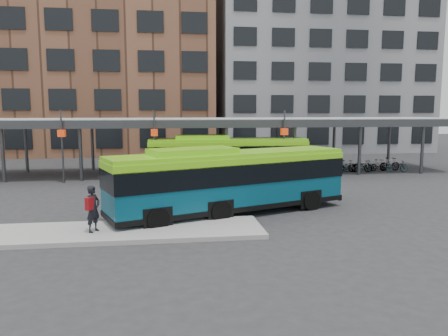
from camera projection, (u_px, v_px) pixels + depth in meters
ground at (215, 213)px, 20.65m from camera, size 120.00×120.00×0.00m
boarding_island at (84, 233)px, 16.95m from camera, size 14.00×3.00×0.18m
canopy at (195, 122)px, 32.75m from camera, size 40.00×6.53×4.80m
building_brick at (95, 54)px, 49.25m from camera, size 26.00×14.00×22.00m
building_grey at (316, 66)px, 52.87m from camera, size 24.00×14.00×20.00m
bus_front at (230, 179)px, 20.21m from camera, size 11.60×6.30×3.16m
bus_rear at (227, 156)px, 30.81m from camera, size 11.11×2.53×3.06m
pedestrian at (93, 209)px, 16.68m from camera, size 0.71×0.79×1.80m
bike_rack at (367, 166)px, 34.14m from camera, size 6.53×1.51×1.07m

